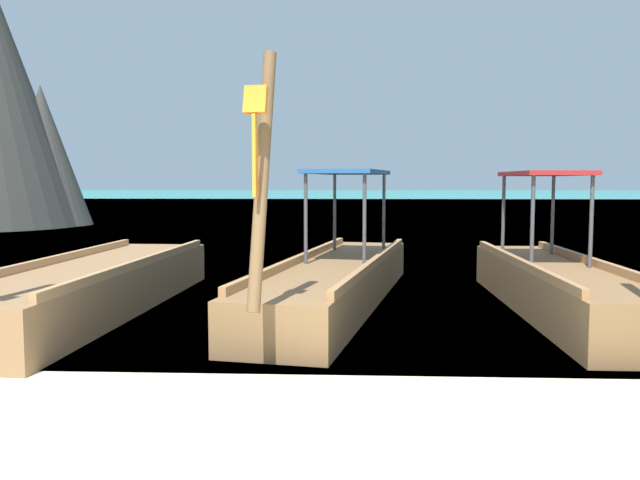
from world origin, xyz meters
The scene contains 5 objects.
ground centered at (0.00, 0.00, 0.00)m, with size 120.00×120.00×0.00m, color beige.
sea_water centered at (0.00, 61.79, 0.00)m, with size 120.00×120.00×0.00m, color teal.
longtail_boat_violet_ribbon centered at (-2.98, 4.53, 0.32)m, with size 1.58×6.60×2.77m.
longtail_boat_orange_ribbon centered at (0.17, 5.27, 0.35)m, with size 2.30×6.86×2.88m.
longtail_boat_turquoise_ribbon centered at (3.01, 4.75, 0.36)m, with size 1.06×5.84×2.57m.
Camera 1 is at (0.37, -3.97, 1.70)m, focal length 37.80 mm.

